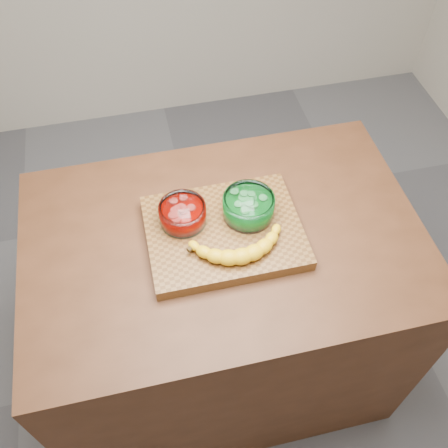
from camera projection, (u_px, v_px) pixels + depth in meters
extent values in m
plane|color=slate|center=(224.00, 358.00, 2.19)|extent=(3.50, 3.50, 0.00)
cube|color=#4C2916|center=(224.00, 309.00, 1.84)|extent=(1.20, 0.80, 0.90)
cube|color=brown|center=(224.00, 232.00, 1.47)|extent=(0.45, 0.35, 0.04)
cylinder|color=white|center=(183.00, 214.00, 1.44)|extent=(0.14, 0.14, 0.06)
cylinder|color=#C90800|center=(183.00, 216.00, 1.45)|extent=(0.11, 0.11, 0.04)
cylinder|color=#FF5A50|center=(182.00, 210.00, 1.43)|extent=(0.11, 0.11, 0.02)
cylinder|color=white|center=(248.00, 206.00, 1.46)|extent=(0.15, 0.15, 0.07)
cylinder|color=#108623|center=(248.00, 209.00, 1.46)|extent=(0.13, 0.13, 0.04)
cylinder|color=#62D069|center=(249.00, 202.00, 1.44)|extent=(0.12, 0.12, 0.02)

